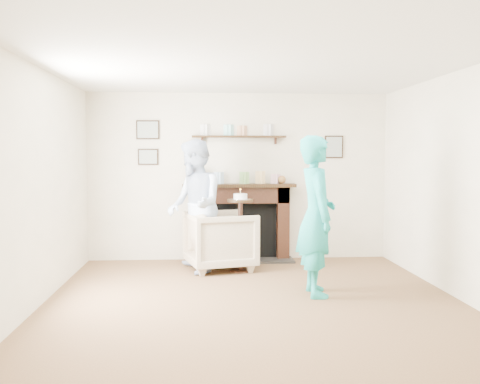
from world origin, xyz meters
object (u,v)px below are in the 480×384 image
object	(u,v)px
pedestal_table	(240,221)
armchair	(221,269)
man	(195,272)
woman	(315,294)

from	to	relation	value
pedestal_table	armchair	bearing A→B (deg)	150.01
man	pedestal_table	xyz separation A→B (m)	(0.62, 0.01, 0.69)
armchair	pedestal_table	size ratio (longest dim) A/B	0.79
man	woman	distance (m)	1.87
man	pedestal_table	world-z (taller)	pedestal_table
armchair	man	distance (m)	0.39
woman	man	bearing A→B (deg)	46.53
armchair	woman	bearing A→B (deg)	-158.23
armchair	man	bearing A→B (deg)	100.18
man	pedestal_table	bearing A→B (deg)	76.90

